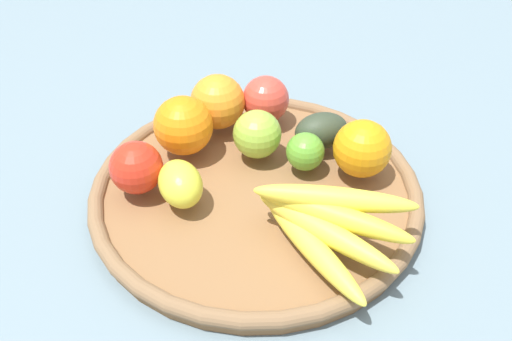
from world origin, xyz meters
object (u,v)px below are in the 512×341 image
object	(u,v)px
apple_1	(257,134)
lemon_0	(180,184)
orange_0	(218,102)
apple_2	(266,99)
lime_0	(305,152)
orange_1	(362,149)
banana_bunch	(326,223)
apple_0	(136,167)
avocado	(319,130)
orange_2	(183,126)

from	to	relation	value
apple_1	lemon_0	bearing A→B (deg)	-175.92
orange_0	apple_2	size ratio (longest dim) A/B	1.15
lime_0	orange_1	bearing A→B (deg)	-48.51
banana_bunch	apple_0	distance (m)	0.25
apple_1	apple_2	distance (m)	0.09
lime_0	lemon_0	bearing A→B (deg)	161.66
orange_0	avocado	bearing A→B (deg)	-60.04
apple_2	orange_1	bearing A→B (deg)	-86.08
lemon_0	orange_1	size ratio (longest dim) A/B	0.95
orange_0	apple_1	bearing A→B (deg)	-92.13
lemon_0	orange_2	world-z (taller)	orange_2
avocado	apple_0	xyz separation A→B (m)	(-0.24, 0.09, 0.01)
orange_1	banana_bunch	bearing A→B (deg)	-155.59
apple_1	avocado	world-z (taller)	apple_1
apple_1	orange_0	world-z (taller)	orange_0
banana_bunch	lime_0	distance (m)	0.14
apple_0	apple_2	xyz separation A→B (m)	(0.23, 0.01, 0.00)
apple_1	apple_2	world-z (taller)	apple_2
orange_0	apple_0	world-z (taller)	orange_0
banana_bunch	orange_1	world-z (taller)	orange_1
orange_1	avocado	size ratio (longest dim) A/B	1.00
apple_0	apple_1	bearing A→B (deg)	-15.61
avocado	apple_2	bearing A→B (deg)	97.89
lemon_0	apple_2	xyz separation A→B (m)	(0.20, 0.07, 0.01)
orange_0	lime_0	distance (m)	0.16
lime_0	apple_2	bearing A→B (deg)	73.07
orange_0	lime_0	size ratio (longest dim) A/B	1.55
apple_0	apple_2	world-z (taller)	apple_2
lemon_0	orange_0	bearing A→B (deg)	36.18
orange_2	lime_0	bearing A→B (deg)	-54.10
orange_2	apple_2	distance (m)	0.14
apple_2	lemon_0	bearing A→B (deg)	-161.74
lemon_0	apple_1	distance (m)	0.13
apple_1	orange_0	size ratio (longest dim) A/B	0.83
lemon_0	lime_0	distance (m)	0.17
orange_0	lime_0	world-z (taller)	orange_0
lemon_0	avocado	world-z (taller)	lemon_0
lime_0	avocado	bearing A→B (deg)	24.57
lemon_0	orange_0	distance (m)	0.17
avocado	banana_bunch	bearing A→B (deg)	-133.89
avocado	apple_2	world-z (taller)	apple_2
orange_0	apple_2	xyz separation A→B (m)	(0.06, -0.03, -0.01)
lemon_0	orange_1	distance (m)	0.24
banana_bunch	orange_2	bearing A→B (deg)	93.98
banana_bunch	apple_2	xyz separation A→B (m)	(0.12, 0.23, 0.00)
apple_1	lime_0	world-z (taller)	apple_1
orange_1	orange_2	bearing A→B (deg)	127.59
apple_1	banana_bunch	bearing A→B (deg)	-106.42
lemon_0	lime_0	size ratio (longest dim) A/B	1.40
banana_bunch	lemon_0	bearing A→B (deg)	115.91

